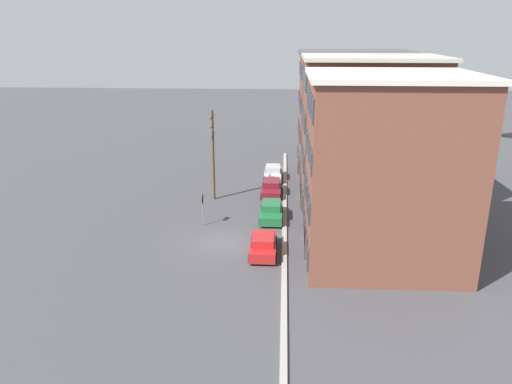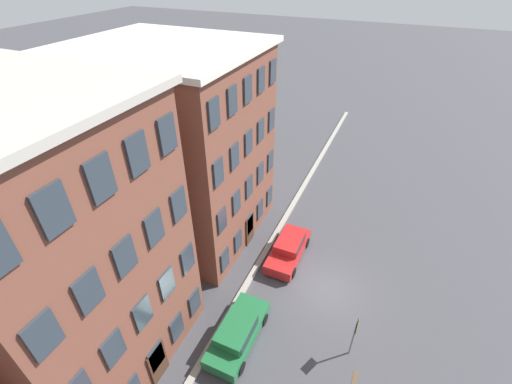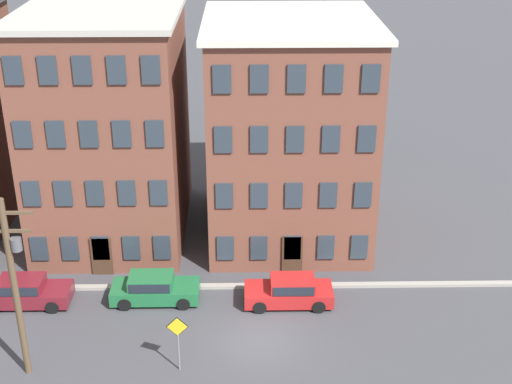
{
  "view_description": "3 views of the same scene",
  "coord_description": "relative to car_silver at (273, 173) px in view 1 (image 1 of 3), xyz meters",
  "views": [
    {
      "loc": [
        33.92,
        4.33,
        15.19
      ],
      "look_at": [
        1.13,
        2.46,
        4.43
      ],
      "focal_mm": 35.0,
      "sensor_mm": 36.0,
      "label": 1
    },
    {
      "loc": [
        -14.08,
        -1.59,
        16.65
      ],
      "look_at": [
        1.75,
        5.4,
        4.48
      ],
      "focal_mm": 24.0,
      "sensor_mm": 36.0,
      "label": 2
    },
    {
      "loc": [
        -0.59,
        -27.13,
        20.16
      ],
      "look_at": [
        -0.08,
        2.33,
        6.49
      ],
      "focal_mm": 50.0,
      "sensor_mm": 36.0,
      "label": 3
    }
  ],
  "objects": [
    {
      "name": "car_maroon",
      "position": [
        5.14,
        -0.03,
        0.0
      ],
      "size": [
        4.4,
        1.92,
        1.43
      ],
      "color": "maroon",
      "rests_on": "ground_plane"
    },
    {
      "name": "kerb_strip",
      "position": [
        16.75,
        1.27,
        -0.67
      ],
      "size": [
        56.0,
        0.36,
        0.16
      ],
      "primitive_type": "cube",
      "color": "#9E998E",
      "rests_on": "ground_plane"
    },
    {
      "name": "apartment_corner",
      "position": [
        -2.85,
        8.35,
        5.78
      ],
      "size": [
        9.79,
        11.67,
        13.03
      ],
      "color": "brown",
      "rests_on": "ground_plane"
    },
    {
      "name": "car_red",
      "position": [
        18.38,
        -0.22,
        0.0
      ],
      "size": [
        4.4,
        1.92,
        1.43
      ],
      "color": "#B21E1E",
      "rests_on": "ground_plane"
    },
    {
      "name": "apartment_far",
      "position": [
        18.67,
        7.85,
        5.57
      ],
      "size": [
        9.41,
        10.68,
        12.6
      ],
      "color": "brown",
      "rests_on": "ground_plane"
    },
    {
      "name": "car_silver",
      "position": [
        0.0,
        0.0,
        0.0
      ],
      "size": [
        4.4,
        1.92,
        1.43
      ],
      "color": "#B7B7BC",
      "rests_on": "ground_plane"
    },
    {
      "name": "caution_sign",
      "position": [
        13.25,
        -5.31,
        1.09
      ],
      "size": [
        0.95,
        0.08,
        2.75
      ],
      "color": "slate",
      "rests_on": "ground_plane"
    },
    {
      "name": "utility_pole",
      "position": [
        6.73,
        -5.35,
        3.95
      ],
      "size": [
        2.4,
        0.44,
        8.34
      ],
      "color": "brown",
      "rests_on": "ground_plane"
    },
    {
      "name": "ground_plane",
      "position": [
        16.75,
        -3.23,
        -0.75
      ],
      "size": [
        200.0,
        200.0,
        0.0
      ],
      "primitive_type": "plane",
      "color": "#424247"
    },
    {
      "name": "apartment_midblock",
      "position": [
        8.5,
        8.21,
        5.84
      ],
      "size": [
        8.61,
        11.39,
        13.14
      ],
      "color": "brown",
      "rests_on": "ground_plane"
    },
    {
      "name": "car_green",
      "position": [
        11.56,
        0.15,
        0.0
      ],
      "size": [
        4.4,
        1.92,
        1.43
      ],
      "color": "#1E6638",
      "rests_on": "ground_plane"
    }
  ]
}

